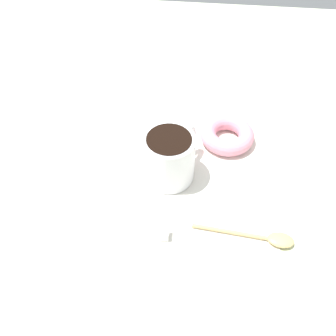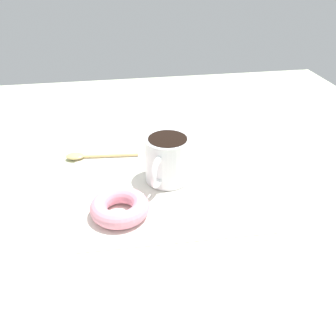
{
  "view_description": "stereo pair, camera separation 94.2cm",
  "coord_description": "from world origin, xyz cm",
  "px_view_note": "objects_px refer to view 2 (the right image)",
  "views": [
    {
      "loc": [
        -39.28,
        -1.84,
        45.63
      ],
      "look_at": [
        -1.39,
        2.43,
        2.3
      ],
      "focal_mm": 40.0,
      "sensor_mm": 36.0,
      "label": 1
    },
    {
      "loc": [
        54.3,
        -7.1,
        36.53
      ],
      "look_at": [
        -1.39,
        2.43,
        2.3
      ],
      "focal_mm": 40.0,
      "sensor_mm": 36.0,
      "label": 2
    }
  ],
  "objects_px": {
    "sugar_cube": "(156,146)",
    "coffee_cup": "(167,159)",
    "spoon": "(86,156)",
    "donut": "(120,207)"
  },
  "relations": [
    {
      "from": "coffee_cup",
      "to": "donut",
      "type": "relative_size",
      "value": 1.14
    },
    {
      "from": "coffee_cup",
      "to": "sugar_cube",
      "type": "bearing_deg",
      "value": -178.09
    },
    {
      "from": "coffee_cup",
      "to": "donut",
      "type": "distance_m",
      "value": 0.13
    },
    {
      "from": "sugar_cube",
      "to": "coffee_cup",
      "type": "bearing_deg",
      "value": 1.91
    },
    {
      "from": "donut",
      "to": "coffee_cup",
      "type": "bearing_deg",
      "value": 134.33
    },
    {
      "from": "donut",
      "to": "sugar_cube",
      "type": "xyz_separation_m",
      "value": [
        -0.2,
        0.09,
        -0.01
      ]
    },
    {
      "from": "donut",
      "to": "sugar_cube",
      "type": "distance_m",
      "value": 0.22
    },
    {
      "from": "donut",
      "to": "spoon",
      "type": "bearing_deg",
      "value": -163.84
    },
    {
      "from": "spoon",
      "to": "sugar_cube",
      "type": "relative_size",
      "value": 9.36
    },
    {
      "from": "donut",
      "to": "spoon",
      "type": "xyz_separation_m",
      "value": [
        -0.19,
        -0.05,
        -0.01
      ]
    }
  ]
}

